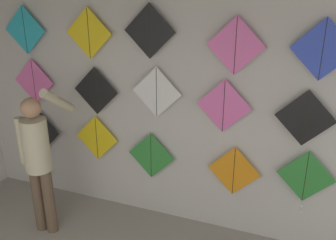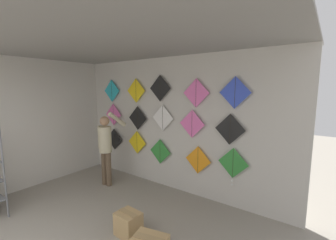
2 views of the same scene
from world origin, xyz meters
name	(u,v)px [view 1 (image 1 of 2)]	position (x,y,z in m)	size (l,w,h in m)	color
back_panel	(159,102)	(0.00, 3.63, 1.40)	(5.45, 0.06, 2.80)	beige
shopkeeper	(38,154)	(-1.05, 2.87, 0.94)	(0.42, 0.59, 1.66)	brown
kite_0	(41,131)	(-1.57, 3.54, 0.85)	(0.55, 0.01, 0.55)	black
kite_1	(97,138)	(-0.76, 3.54, 0.88)	(0.55, 0.01, 0.55)	yellow
kite_2	(151,156)	(-0.07, 3.54, 0.78)	(0.55, 0.01, 0.55)	#338C38
kite_3	(234,171)	(0.88, 3.54, 0.77)	(0.55, 0.01, 0.55)	orange
kite_4	(305,179)	(1.58, 3.54, 0.82)	(0.55, 0.04, 0.69)	#338C38
kite_5	(34,82)	(-1.58, 3.54, 1.49)	(0.55, 0.01, 0.55)	pink
kite_6	(96,91)	(-0.73, 3.54, 1.47)	(0.55, 0.01, 0.55)	black
kite_7	(157,93)	(0.01, 3.54, 1.53)	(0.55, 0.01, 0.55)	white
kite_8	(224,106)	(0.73, 3.54, 1.47)	(0.55, 0.01, 0.55)	pink
kite_9	(305,118)	(1.50, 3.54, 1.45)	(0.55, 0.01, 0.55)	black
kite_10	(25,30)	(-1.61, 3.54, 2.09)	(0.55, 0.01, 0.55)	#28B2C6
kite_11	(89,33)	(-0.76, 3.54, 2.10)	(0.55, 0.01, 0.55)	yellow
kite_12	(149,31)	(-0.06, 3.54, 2.16)	(0.55, 0.01, 0.55)	black
kite_13	(236,46)	(0.81, 3.54, 2.07)	(0.55, 0.01, 0.55)	pink
kite_14	(323,50)	(1.56, 3.54, 2.09)	(0.55, 0.01, 0.55)	blue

